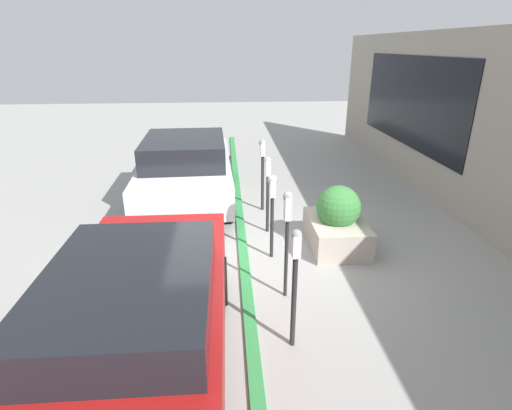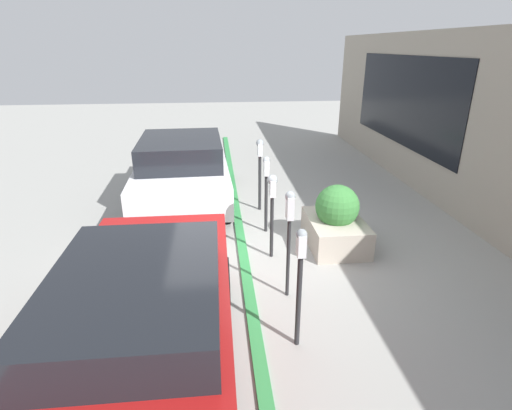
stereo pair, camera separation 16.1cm
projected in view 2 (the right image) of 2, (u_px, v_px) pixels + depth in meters
The scene contains 10 objects.
ground_plane at pixel (249, 259), 6.71m from camera, with size 40.00×40.00×0.00m, color #999993.
curb_strip at pixel (244, 258), 6.70m from camera, with size 19.00×0.16×0.04m.
parking_meter_nearest at pixel (300, 271), 4.43m from camera, with size 0.14×0.12×1.52m.
parking_meter_second at pixel (289, 220), 5.31m from camera, with size 0.16×0.14×1.59m.
parking_meter_middle at pixel (272, 197), 6.40m from camera, with size 0.20×0.17×1.45m.
parking_meter_fourth at pixel (266, 181), 7.34m from camera, with size 0.16×0.13×1.48m.
parking_meter_farthest at pixel (260, 160), 8.34m from camera, with size 0.19×0.16×1.56m.
planter_box at pixel (336, 222), 7.02m from camera, with size 1.34×0.95×1.13m.
parked_car_front at pixel (143, 322), 4.01m from camera, with size 4.17×1.83×1.41m.
parked_car_middle at pixel (183, 168), 8.93m from camera, with size 4.30×2.08×1.49m.
Camera 2 is at (-5.87, 0.49, 3.34)m, focal length 28.00 mm.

